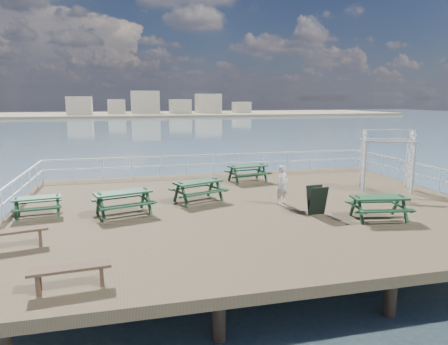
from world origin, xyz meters
TOP-DOWN VIEW (x-y plane):
  - ground at (0.00, 0.00)m, footprint 18.00×14.00m
  - sea_backdrop at (12.54, 134.07)m, footprint 300.00×300.00m
  - railing at (-0.07, 2.57)m, footprint 17.77×13.76m
  - picnic_table_a at (-7.80, 0.33)m, footprint 1.76×1.49m
  - picnic_table_b at (-1.87, 1.04)m, footprint 2.39×2.17m
  - picnic_table_c at (1.23, 4.32)m, footprint 2.17×1.88m
  - picnic_table_d at (-4.82, -0.21)m, footprint 2.35×2.08m
  - picnic_table_e at (3.79, -2.86)m, footprint 2.08×1.78m
  - flat_bench_near at (-7.80, -2.85)m, footprint 1.84×0.79m
  - flat_bench_far at (-5.93, -5.80)m, footprint 1.77×0.57m
  - trellis_arbor at (6.83, 1.07)m, footprint 2.51×1.99m
  - sandwich_board at (1.96, -1.84)m, footprint 0.68×0.53m
  - person at (1.27, -0.23)m, footprint 0.67×0.56m

SIDE VIEW (x-z plane):
  - sea_backdrop at x=12.54m, z-range -5.11..4.09m
  - ground at x=0.00m, z-range -0.30..0.00m
  - flat_bench_far at x=-5.93m, z-range 0.12..0.62m
  - flat_bench_near at x=-7.80m, z-range 0.13..0.64m
  - picnic_table_a at x=-7.80m, z-range 0.11..0.89m
  - sandwich_board at x=1.96m, z-range -0.01..1.05m
  - picnic_table_e at x=3.79m, z-range 0.13..1.04m
  - picnic_table_c at x=1.23m, z-range 0.13..1.07m
  - picnic_table_b at x=-1.87m, z-range 0.13..1.08m
  - picnic_table_d at x=-4.82m, z-range 0.13..1.10m
  - person at x=1.27m, z-range 0.00..1.57m
  - railing at x=-0.07m, z-range 0.32..1.42m
  - trellis_arbor at x=6.83m, z-range -0.15..2.61m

